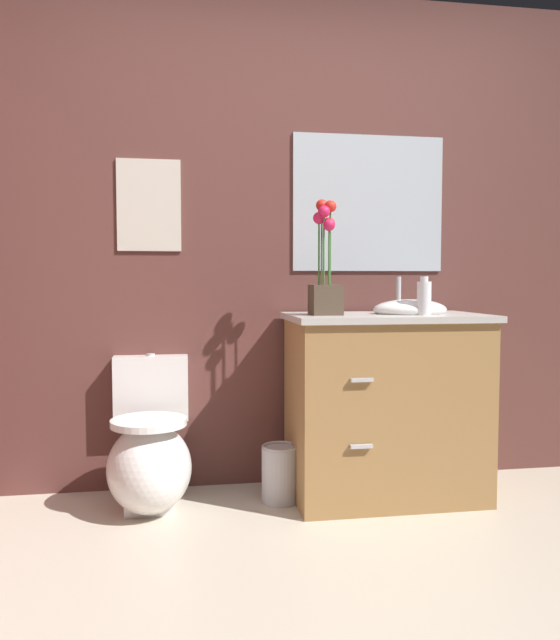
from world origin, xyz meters
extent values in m
cube|color=brown|center=(0.20, 1.57, 1.25)|extent=(4.70, 0.05, 2.50)
ellipsoid|color=white|center=(-0.78, 1.23, 0.20)|extent=(0.38, 0.48, 0.40)
cube|color=white|center=(-0.78, 1.28, 0.09)|extent=(0.22, 0.26, 0.18)
cube|color=white|center=(-0.78, 1.51, 0.52)|extent=(0.36, 0.13, 0.32)
cylinder|color=white|center=(-0.78, 1.21, 0.42)|extent=(0.34, 0.34, 0.03)
cylinder|color=#B7B7BC|center=(-0.78, 1.51, 0.68)|extent=(0.04, 0.04, 0.02)
cube|color=#9E7242|center=(0.34, 1.25, 0.43)|extent=(0.90, 0.52, 0.86)
cube|color=#BCB7B2|center=(0.34, 1.25, 0.87)|extent=(0.94, 0.56, 0.03)
ellipsoid|color=white|center=(0.46, 1.25, 0.91)|extent=(0.36, 0.26, 0.10)
cylinder|color=#B7B7BC|center=(0.46, 1.41, 0.98)|extent=(0.02, 0.02, 0.18)
cube|color=#B7B7BC|center=(0.14, 0.98, 0.62)|extent=(0.10, 0.02, 0.02)
cube|color=#B7B7BC|center=(0.14, 0.98, 0.33)|extent=(0.10, 0.02, 0.02)
cube|color=#4C3D2D|center=(0.03, 1.22, 0.96)|extent=(0.14, 0.14, 0.14)
cylinder|color=#386B2D|center=(0.05, 1.21, 1.21)|extent=(0.01, 0.01, 0.36)
sphere|color=red|center=(0.05, 1.21, 1.39)|extent=(0.06, 0.06, 0.06)
cylinder|color=#386B2D|center=(0.06, 1.25, 1.17)|extent=(0.01, 0.01, 0.29)
sphere|color=red|center=(0.06, 1.25, 1.32)|extent=(0.06, 0.06, 0.06)
cylinder|color=#386B2D|center=(0.02, 1.24, 1.21)|extent=(0.01, 0.01, 0.37)
sphere|color=red|center=(0.02, 1.24, 1.40)|extent=(0.06, 0.06, 0.06)
cylinder|color=#386B2D|center=(0.00, 1.22, 1.18)|extent=(0.01, 0.01, 0.31)
sphere|color=#E01E51|center=(0.00, 1.22, 1.34)|extent=(0.06, 0.06, 0.06)
cylinder|color=#386B2D|center=(0.02, 1.19, 1.20)|extent=(0.01, 0.01, 0.33)
sphere|color=#E01E51|center=(0.02, 1.19, 1.36)|extent=(0.06, 0.06, 0.06)
cylinder|color=#386B2D|center=(0.04, 1.19, 1.17)|extent=(0.01, 0.01, 0.27)
sphere|color=#E01E51|center=(0.04, 1.19, 1.30)|extent=(0.06, 0.06, 0.06)
cylinder|color=white|center=(0.48, 1.14, 0.97)|extent=(0.07, 0.07, 0.16)
cylinder|color=silver|center=(0.48, 1.14, 1.06)|extent=(0.04, 0.04, 0.02)
cylinder|color=#B7B7BC|center=(-0.17, 1.26, 0.13)|extent=(0.18, 0.18, 0.26)
torus|color=#B7B7BC|center=(-0.17, 1.26, 0.27)|extent=(0.18, 0.18, 0.01)
cube|color=beige|center=(-0.78, 1.54, 1.42)|extent=(0.31, 0.01, 0.45)
cube|color=#B2BCC6|center=(0.34, 1.54, 1.45)|extent=(0.80, 0.01, 0.70)
camera|label=1|loc=(-0.65, -1.62, 1.05)|focal=35.15mm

